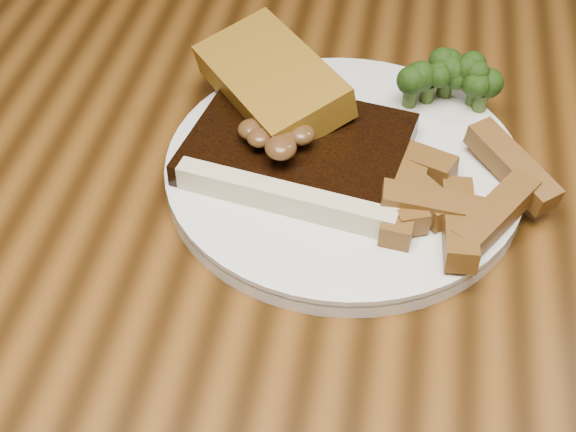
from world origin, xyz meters
name	(u,v)px	position (x,y,z in m)	size (l,w,h in m)	color
dining_table	(306,314)	(0.00, 0.00, 0.66)	(1.60, 0.90, 0.75)	#543210
chair_far	(234,51)	(-0.19, 0.56, 0.50)	(0.49, 0.49, 0.91)	black
plate	(344,171)	(0.02, 0.06, 0.76)	(0.26, 0.26, 0.01)	silver
steak	(297,151)	(-0.02, 0.06, 0.77)	(0.15, 0.12, 0.02)	black
steak_bone	(285,203)	(-0.02, 0.00, 0.77)	(0.15, 0.01, 0.02)	beige
mushroom_pile	(296,124)	(-0.02, 0.06, 0.80)	(0.06, 0.06, 0.03)	#4F2F18
garlic_bread	(272,103)	(-0.04, 0.11, 0.78)	(0.12, 0.07, 0.03)	#8B6319
potato_wedges	(444,183)	(0.09, 0.04, 0.77)	(0.10, 0.10, 0.02)	brown
broccoli_cluster	(442,88)	(0.08, 0.14, 0.78)	(0.06, 0.06, 0.04)	#1A3C0D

